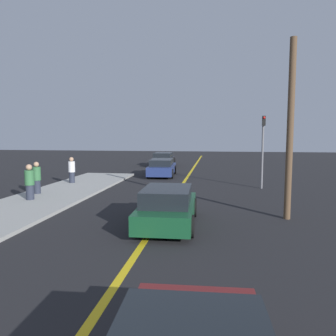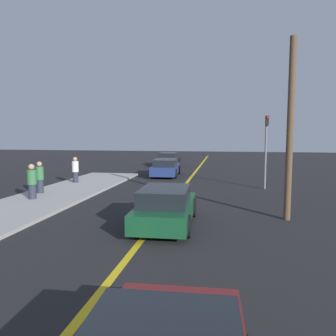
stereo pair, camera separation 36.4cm
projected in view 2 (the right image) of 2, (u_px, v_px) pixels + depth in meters
name	position (u px, v px, depth m)	size (l,w,h in m)	color
road_center_line	(179.00, 193.00, 17.52)	(0.20, 60.00, 0.01)	gold
sidewalk_left	(12.00, 211.00, 13.08)	(3.70, 24.87, 0.13)	#9E9E99
car_ahead_center	(166.00, 207.00, 11.19)	(2.00, 4.18, 1.33)	#144728
car_far_distant	(166.00, 168.00, 24.48)	(2.07, 4.55, 1.27)	navy
car_parked_left_lot	(168.00, 159.00, 32.08)	(1.97, 4.17, 1.31)	black
pedestrian_mid_group	(32.00, 182.00, 15.15)	(0.42, 0.42, 1.63)	#282D3D
pedestrian_far_standing	(40.00, 177.00, 16.68)	(0.40, 0.40, 1.61)	#282D3D
pedestrian_by_sign	(75.00, 170.00, 20.34)	(0.40, 0.40, 1.59)	#282D3D
traffic_light	(266.00, 145.00, 18.43)	(0.18, 0.40, 4.15)	slate
utility_pole	(290.00, 130.00, 11.68)	(0.24, 0.24, 6.52)	brown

